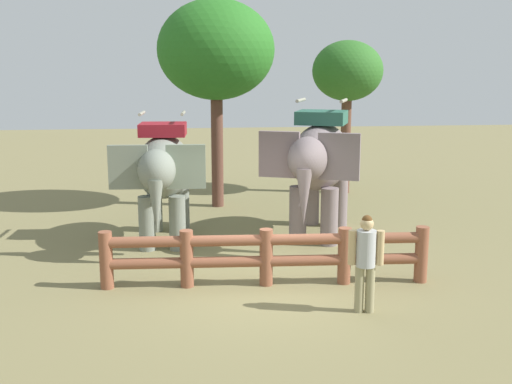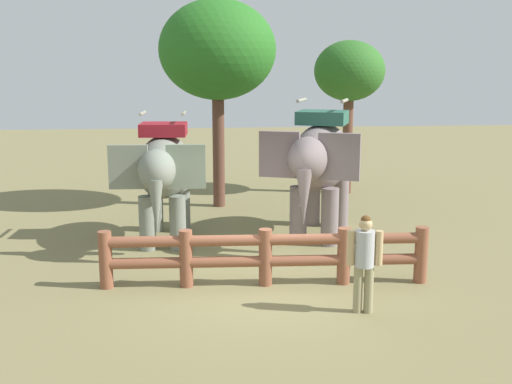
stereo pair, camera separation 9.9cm
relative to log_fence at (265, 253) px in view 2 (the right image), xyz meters
name	(u,v)px [view 2 (the right image)]	position (x,y,z in m)	size (l,w,h in m)	color
ground_plane	(266,287)	(0.00, -0.11, -0.60)	(60.00, 60.00, 0.00)	olive
log_fence	(265,253)	(0.00, 0.00, 0.00)	(5.97, 0.53, 1.05)	brown
elephant_near_left	(164,171)	(-1.92, 3.04, 1.05)	(1.95, 3.43, 2.94)	gray
elephant_center	(320,161)	(1.63, 3.16, 1.20)	(2.73, 3.80, 3.20)	slate
tourist_woman_in_black	(364,257)	(1.42, -1.44, 0.34)	(0.57, 0.36, 1.62)	#989068
tree_far_left	(217,51)	(-0.54, 6.67, 3.74)	(3.21, 3.21, 5.74)	brown
tree_back_center	(349,73)	(3.54, 8.15, 3.12)	(2.16, 2.16, 4.71)	brown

